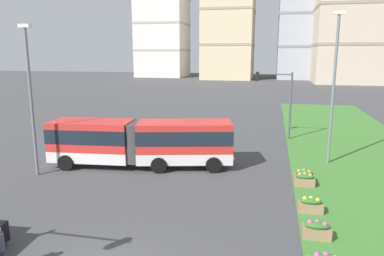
% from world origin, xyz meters
% --- Properties ---
extents(articulated_bus, '(12.00, 4.48, 3.00)m').
position_xyz_m(articulated_bus, '(-2.87, 12.08, 1.65)').
color(articulated_bus, red).
rests_on(articulated_bus, ground).
extents(flower_planter_1, '(1.10, 0.56, 0.74)m').
position_xyz_m(flower_planter_1, '(7.29, 4.46, 0.43)').
color(flower_planter_1, '#937051').
rests_on(flower_planter_1, grass_median).
extents(flower_planter_2, '(1.10, 0.56, 0.74)m').
position_xyz_m(flower_planter_2, '(7.29, 6.92, 0.43)').
color(flower_planter_2, '#937051').
rests_on(flower_planter_2, grass_median).
extents(flower_planter_3, '(1.10, 0.56, 0.74)m').
position_xyz_m(flower_planter_3, '(7.29, 10.44, 0.43)').
color(flower_planter_3, '#937051').
rests_on(flower_planter_3, grass_median).
extents(flower_planter_4, '(1.10, 0.56, 0.74)m').
position_xyz_m(flower_planter_4, '(7.29, 11.07, 0.43)').
color(flower_planter_4, '#937051').
rests_on(flower_planter_4, grass_median).
extents(traffic_light_far_right, '(3.25, 0.28, 5.78)m').
position_xyz_m(traffic_light_far_right, '(5.84, 22.00, 3.96)').
color(traffic_light_far_right, '#474C51').
rests_on(traffic_light_far_right, ground).
extents(streetlight_left, '(0.70, 0.28, 8.92)m').
position_xyz_m(streetlight_left, '(-8.50, 9.05, 4.90)').
color(streetlight_left, slate).
rests_on(streetlight_left, ground).
extents(streetlight_median, '(0.70, 0.28, 9.87)m').
position_xyz_m(streetlight_median, '(9.19, 15.34, 5.39)').
color(streetlight_median, slate).
rests_on(streetlight_median, ground).
extents(apartment_tower_west, '(15.13, 14.88, 40.71)m').
position_xyz_m(apartment_tower_west, '(-30.00, 105.87, 20.38)').
color(apartment_tower_west, silver).
rests_on(apartment_tower_west, ground).
extents(apartment_tower_westcentre, '(14.52, 15.51, 38.13)m').
position_xyz_m(apartment_tower_westcentre, '(-7.90, 99.10, 19.08)').
color(apartment_tower_westcentre, beige).
rests_on(apartment_tower_westcentre, ground).
extents(apartment_tower_centre, '(19.33, 18.89, 35.98)m').
position_xyz_m(apartment_tower_centre, '(15.96, 106.35, 18.01)').
color(apartment_tower_centre, '#9EA3AD').
rests_on(apartment_tower_centre, ground).
extents(apartment_tower_eastcentre, '(21.05, 15.30, 36.85)m').
position_xyz_m(apartment_tower_eastcentre, '(25.71, 89.48, 18.45)').
color(apartment_tower_eastcentre, '#C6B299').
rests_on(apartment_tower_eastcentre, ground).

